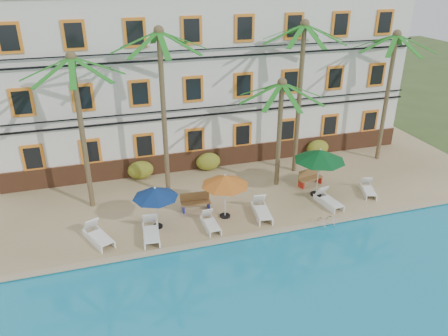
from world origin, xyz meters
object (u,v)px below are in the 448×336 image
object	(u,v)px
umbrella_red	(225,181)
pool_ladder	(326,224)
palm_d	(301,79)
umbrella_blue	(155,193)
umbrella_green	(320,155)
lounger_f	(368,189)
lounger_b	(151,231)
lounger_c	(210,223)
palm_c	(280,116)
bench_right	(310,177)
palm_a	(79,111)
lounger_e	(328,200)
palm_b	(162,92)
lounger_d	(261,210)
lounger_a	(98,235)
palm_e	(390,79)
bench_left	(196,201)

from	to	relation	value
umbrella_red	pool_ladder	xyz separation A→B (m)	(4.47, -2.11, -2.00)
palm_d	umbrella_blue	distance (m)	10.46
palm_d	umbrella_green	size ratio (longest dim) A/B	3.22
lounger_f	lounger_b	bearing A→B (deg)	-176.32
lounger_b	pool_ladder	xyz separation A→B (m)	(8.26, -1.39, -0.31)
umbrella_green	lounger_c	bearing A→B (deg)	-167.30
palm_c	lounger_b	world-z (taller)	palm_c
umbrella_green	pool_ladder	bearing A→B (deg)	-108.51
lounger_f	bench_right	bearing A→B (deg)	144.33
palm_a	umbrella_blue	size ratio (longest dim) A/B	3.67
umbrella_green	umbrella_red	bearing A→B (deg)	-172.53
lounger_b	pool_ladder	bearing A→B (deg)	-9.54
lounger_e	bench_right	bearing A→B (deg)	87.02
lounger_b	lounger_f	size ratio (longest dim) A/B	1.18
palm_c	lounger_e	world-z (taller)	palm_c
palm_b	pool_ladder	size ratio (longest dim) A/B	11.89
lounger_c	lounger_d	distance (m)	2.75
lounger_d	lounger_e	world-z (taller)	lounger_d
lounger_a	pool_ladder	world-z (taller)	lounger_a
palm_e	palm_a	bearing A→B (deg)	-176.99
umbrella_red	lounger_a	bearing A→B (deg)	-176.74
bench_left	pool_ladder	bearing A→B (deg)	-29.23
pool_ladder	umbrella_green	bearing A→B (deg)	71.49
lounger_a	lounger_c	size ratio (longest dim) A/B	1.23
umbrella_blue	palm_c	bearing A→B (deg)	18.86
umbrella_red	bench_right	xyz separation A→B (m)	(5.61, 1.92, -1.53)
palm_b	umbrella_red	world-z (taller)	palm_b
palm_e	umbrella_blue	bearing A→B (deg)	-165.09
lounger_a	bench_right	bearing A→B (deg)	10.94
palm_c	umbrella_green	world-z (taller)	palm_c
palm_b	umbrella_blue	distance (m)	5.14
lounger_b	lounger_c	distance (m)	2.82
umbrella_green	lounger_d	size ratio (longest dim) A/B	1.34
palm_b	lounger_a	bearing A→B (deg)	-136.80
bench_right	lounger_d	bearing A→B (deg)	-148.56
palm_d	lounger_d	bearing A→B (deg)	-131.48
palm_d	umbrella_red	size ratio (longest dim) A/B	3.75
palm_b	bench_right	size ratio (longest dim) A/B	5.64
umbrella_red	umbrella_green	size ratio (longest dim) A/B	0.86
lounger_a	lounger_d	xyz separation A→B (m)	(7.91, -0.07, 0.00)
umbrella_red	lounger_c	world-z (taller)	umbrella_red
lounger_a	lounger_e	size ratio (longest dim) A/B	1.10
palm_e	lounger_a	distance (m)	18.83
palm_d	umbrella_blue	bearing A→B (deg)	-156.69
palm_d	lounger_d	world-z (taller)	palm_d
palm_b	lounger_c	world-z (taller)	palm_b
lounger_c	bench_right	world-z (taller)	bench_right
palm_c	lounger_e	bearing A→B (deg)	-60.73
palm_c	lounger_b	size ratio (longest dim) A/B	2.99
palm_a	bench_right	bearing A→B (deg)	-5.49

